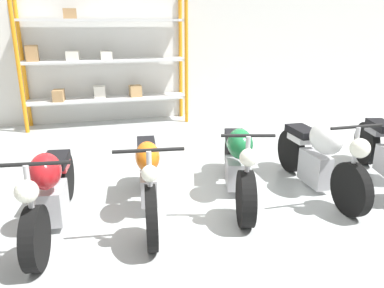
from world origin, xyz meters
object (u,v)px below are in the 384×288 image
at_px(motorcycle_red, 51,191).
at_px(motorcycle_orange, 148,176).
at_px(motorcycle_white, 319,155).
at_px(shelving_rack, 101,63).
at_px(motorcycle_green, 238,163).

xyz_separation_m(motorcycle_red, motorcycle_orange, (1.06, 0.05, 0.04)).
bearing_deg(motorcycle_red, motorcycle_white, 99.01).
xyz_separation_m(shelving_rack, motorcycle_white, (2.60, -4.31, -0.84)).
relative_size(motorcycle_orange, motorcycle_green, 0.98).
height_order(shelving_rack, motorcycle_orange, shelving_rack).
xyz_separation_m(motorcycle_red, motorcycle_white, (3.34, 0.11, 0.06)).
distance_m(motorcycle_orange, motorcycle_white, 2.28).
relative_size(shelving_rack, motorcycle_red, 1.70).
height_order(motorcycle_green, motorcycle_white, motorcycle_white).
bearing_deg(motorcycle_green, motorcycle_red, -68.71).
distance_m(motorcycle_red, motorcycle_green, 2.27).
height_order(motorcycle_orange, motorcycle_white, motorcycle_white).
height_order(motorcycle_red, motorcycle_green, motorcycle_green).
bearing_deg(motorcycle_orange, shelving_rack, -169.26).
xyz_separation_m(shelving_rack, motorcycle_red, (-0.74, -4.42, -0.91)).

